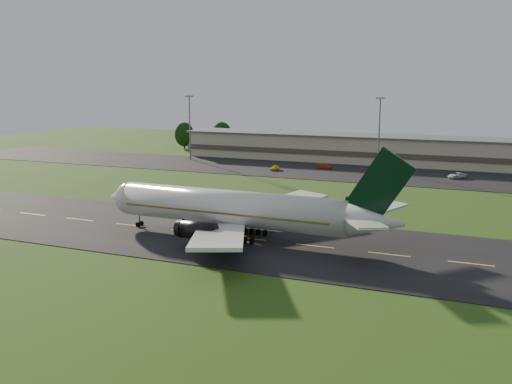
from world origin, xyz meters
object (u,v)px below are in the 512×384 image
at_px(light_mast_centre, 379,125).
at_px(service_vehicle_a, 275,168).
at_px(terminal, 393,150).
at_px(service_vehicle_b, 324,166).
at_px(service_vehicle_c, 457,175).
at_px(light_mast_west, 190,120).
at_px(airliner, 236,209).

height_order(light_mast_centre, service_vehicle_a, light_mast_centre).
relative_size(terminal, service_vehicle_b, 32.85).
distance_m(service_vehicle_a, service_vehicle_c, 48.45).
distance_m(light_mast_west, service_vehicle_b, 46.93).
relative_size(light_mast_west, light_mast_centre, 1.00).
bearing_deg(terminal, service_vehicle_a, -135.34).
bearing_deg(service_vehicle_c, terminal, 170.61).
height_order(terminal, service_vehicle_b, terminal).
bearing_deg(service_vehicle_b, light_mast_west, 106.13).
distance_m(light_mast_west, service_vehicle_a, 37.30).
bearing_deg(service_vehicle_a, service_vehicle_b, 37.28).
bearing_deg(light_mast_centre, service_vehicle_a, -156.65).
height_order(service_vehicle_b, service_vehicle_c, same).
relative_size(terminal, light_mast_west, 7.13).
relative_size(airliner, service_vehicle_c, 9.79).
bearing_deg(airliner, terminal, 85.93).
xyz_separation_m(airliner, light_mast_west, (-52.91, 80.01, 8.08)).
bearing_deg(airliner, service_vehicle_b, 96.60).
bearing_deg(service_vehicle_a, airliner, -72.87).
bearing_deg(service_vehicle_c, light_mast_west, -145.77).
relative_size(airliner, service_vehicle_a, 13.09).
height_order(airliner, light_mast_centre, light_mast_centre).
bearing_deg(terminal, airliner, -95.04).
relative_size(service_vehicle_b, service_vehicle_c, 0.84).
distance_m(light_mast_west, light_mast_centre, 60.00).
bearing_deg(service_vehicle_a, terminal, 45.91).
xyz_separation_m(terminal, service_vehicle_b, (-16.10, -19.01, -3.16)).
height_order(airliner, service_vehicle_a, airliner).
relative_size(airliner, terminal, 0.35).
height_order(airliner, terminal, airliner).
bearing_deg(service_vehicle_c, light_mast_centre, -157.46).
relative_size(service_vehicle_a, service_vehicle_b, 0.89).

